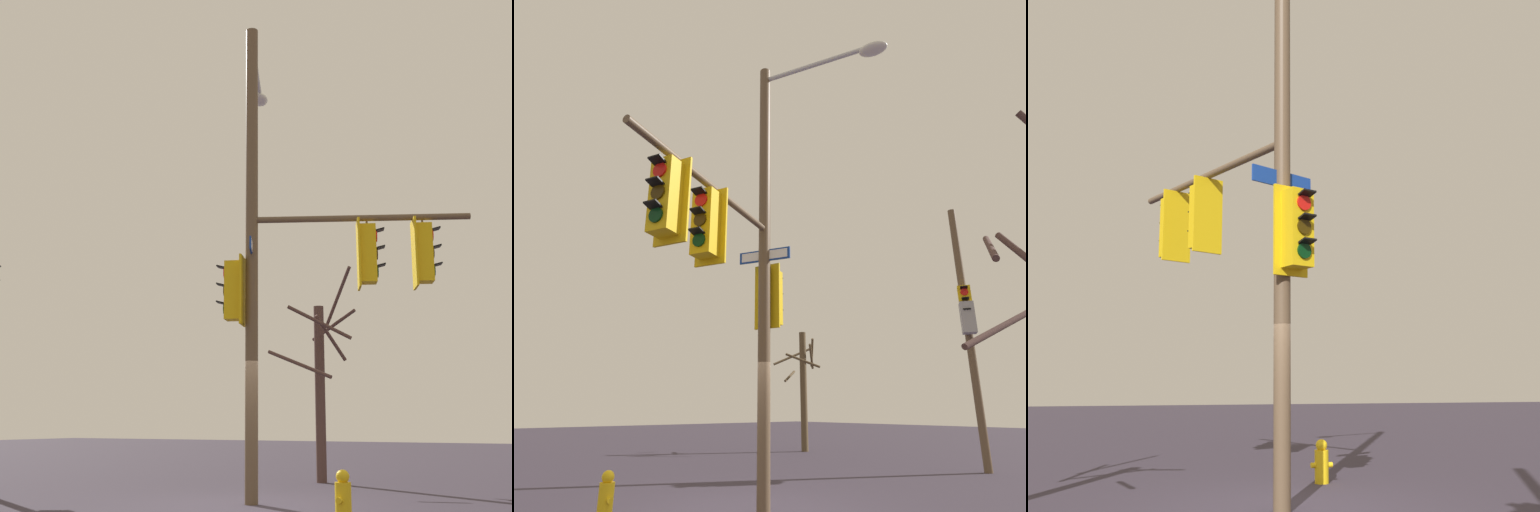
% 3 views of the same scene
% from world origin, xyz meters
% --- Properties ---
extents(main_signal_pole_assembly, '(3.14, 5.09, 9.19)m').
position_xyz_m(main_signal_pole_assembly, '(0.61, -0.58, 4.75)').
color(main_signal_pole_assembly, brown).
rests_on(main_signal_pole_assembly, ground).
extents(secondary_pole_assembly, '(0.59, 0.74, 7.91)m').
position_xyz_m(secondary_pole_assembly, '(0.50, 7.89, 4.15)').
color(secondary_pole_assembly, brown).
rests_on(secondary_pole_assembly, ground).
extents(fire_hydrant, '(0.38, 0.24, 0.73)m').
position_xyz_m(fire_hydrant, '(-1.11, -2.13, 0.34)').
color(fire_hydrant, yellow).
rests_on(fire_hydrant, ground).
extents(bare_tree_behind_pole, '(2.37, 2.36, 4.91)m').
position_xyz_m(bare_tree_behind_pole, '(-7.49, 8.82, 2.65)').
color(bare_tree_behind_pole, brown).
rests_on(bare_tree_behind_pole, ground).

